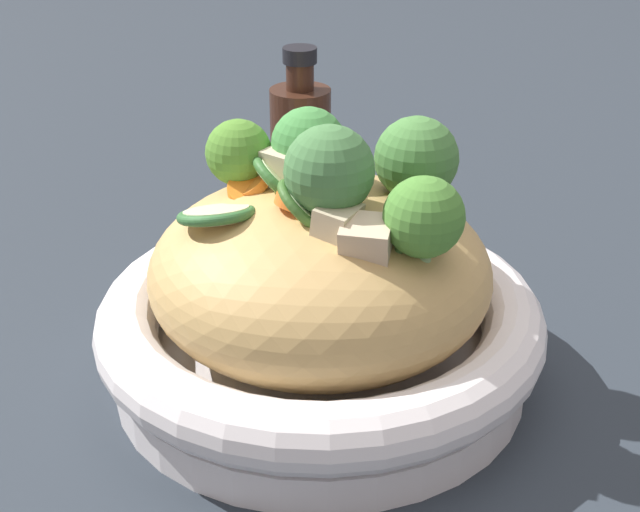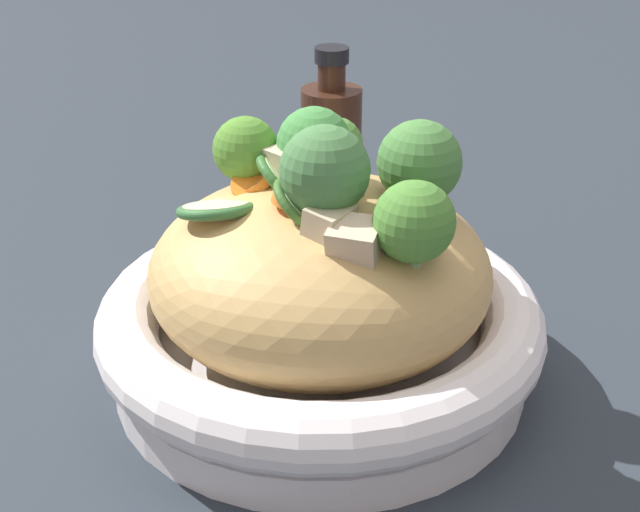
# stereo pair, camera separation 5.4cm
# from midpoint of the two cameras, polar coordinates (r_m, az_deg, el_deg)

# --- Properties ---
(ground_plane) EXTENTS (3.00, 3.00, 0.00)m
(ground_plane) POSITION_cam_midpoint_polar(r_m,az_deg,el_deg) (0.58, 2.67, -7.51)
(ground_plane) COLOR #282F37
(serving_bowl) EXTENTS (0.27, 0.27, 0.06)m
(serving_bowl) POSITION_cam_midpoint_polar(r_m,az_deg,el_deg) (0.56, 2.74, -4.85)
(serving_bowl) COLOR white
(serving_bowl) RESTS_ON ground_plane
(noodle_heap) EXTENTS (0.20, 0.20, 0.10)m
(noodle_heap) POSITION_cam_midpoint_polar(r_m,az_deg,el_deg) (0.54, 2.84, -1.01)
(noodle_heap) COLOR tan
(noodle_heap) RESTS_ON serving_bowl
(broccoli_florets) EXTENTS (0.16, 0.19, 0.08)m
(broccoli_florets) POSITION_cam_midpoint_polar(r_m,az_deg,el_deg) (0.52, 4.74, 5.46)
(broccoli_florets) COLOR #8CB077
(broccoli_florets) RESTS_ON serving_bowl
(carrot_coins) EXTENTS (0.09, 0.08, 0.03)m
(carrot_coins) POSITION_cam_midpoint_polar(r_m,az_deg,el_deg) (0.53, 1.95, 4.23)
(carrot_coins) COLOR orange
(carrot_coins) RESTS_ON serving_bowl
(zucchini_slices) EXTENTS (0.15, 0.11, 0.04)m
(zucchini_slices) POSITION_cam_midpoint_polar(r_m,az_deg,el_deg) (0.51, 0.94, 3.02)
(zucchini_slices) COLOR beige
(zucchini_slices) RESTS_ON serving_bowl
(chicken_chunks) EXTENTS (0.06, 0.12, 0.04)m
(chicken_chunks) POSITION_cam_midpoint_polar(r_m,az_deg,el_deg) (0.51, 3.05, 3.90)
(chicken_chunks) COLOR #CEBC8F
(chicken_chunks) RESTS_ON serving_bowl
(soy_sauce_bottle) EXTENTS (0.05, 0.05, 0.15)m
(soy_sauce_bottle) POSITION_cam_midpoint_polar(r_m,az_deg,el_deg) (0.75, 2.77, 6.35)
(soy_sauce_bottle) COLOR #381E14
(soy_sauce_bottle) RESTS_ON ground_plane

